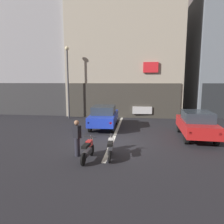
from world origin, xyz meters
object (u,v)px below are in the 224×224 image
object	(u,v)px
car_blue_crossing_near	(104,116)
motorcycle_white_row_left_mid	(111,148)
car_red_parked_kerbside	(196,124)
motorcycle_red_row_leftmost	(88,150)
street_lamp	(68,75)
person_by_motorcycles	(77,138)
car_white_down_street	(140,106)

from	to	relation	value
car_blue_crossing_near	motorcycle_white_row_left_mid	size ratio (longest dim) A/B	2.47
car_red_parked_kerbside	motorcycle_white_row_left_mid	xyz separation A→B (m)	(-4.67, -3.70, -0.43)
car_red_parked_kerbside	motorcycle_white_row_left_mid	size ratio (longest dim) A/B	2.50
motorcycle_red_row_leftmost	motorcycle_white_row_left_mid	size ratio (longest dim) A/B	1.00
car_blue_crossing_near	motorcycle_red_row_leftmost	size ratio (longest dim) A/B	2.48
car_red_parked_kerbside	street_lamp	world-z (taller)	street_lamp
car_red_parked_kerbside	street_lamp	bearing A→B (deg)	150.97
car_red_parked_kerbside	person_by_motorcycles	world-z (taller)	person_by_motorcycles
car_white_down_street	motorcycle_red_row_leftmost	xyz separation A→B (m)	(-2.44, -12.29, -0.43)
person_by_motorcycles	car_white_down_street	bearing A→B (deg)	75.67
motorcycle_red_row_leftmost	motorcycle_white_row_left_mid	distance (m)	1.03
car_white_down_street	motorcycle_white_row_left_mid	size ratio (longest dim) A/B	2.52
street_lamp	motorcycle_white_row_left_mid	bearing A→B (deg)	-60.98
car_white_down_street	person_by_motorcycles	xyz separation A→B (m)	(-3.04, -11.89, -0.03)
car_blue_crossing_near	person_by_motorcycles	xyz separation A→B (m)	(-0.31, -5.65, -0.03)
car_red_parked_kerbside	car_blue_crossing_near	bearing A→B (deg)	161.71
car_red_parked_kerbside	street_lamp	xyz separation A→B (m)	(-9.71, 5.39, 3.05)
car_blue_crossing_near	motorcycle_red_row_leftmost	xyz separation A→B (m)	(0.28, -6.06, -0.43)
street_lamp	person_by_motorcycles	world-z (taller)	street_lamp
car_red_parked_kerbside	car_white_down_street	bearing A→B (deg)	111.13
car_blue_crossing_near	car_red_parked_kerbside	bearing A→B (deg)	-18.29
person_by_motorcycles	car_red_parked_kerbside	bearing A→B (deg)	30.85
car_blue_crossing_near	motorcycle_red_row_leftmost	bearing A→B (deg)	-87.37
car_red_parked_kerbside	motorcycle_white_row_left_mid	distance (m)	5.97
street_lamp	motorcycle_white_row_left_mid	size ratio (longest dim) A/B	3.84
car_red_parked_kerbside	car_white_down_street	world-z (taller)	same
car_red_parked_kerbside	motorcycle_red_row_leftmost	xyz separation A→B (m)	(-5.61, -4.11, -0.43)
car_white_down_street	motorcycle_red_row_leftmost	distance (m)	12.54
car_red_parked_kerbside	person_by_motorcycles	size ratio (longest dim) A/B	2.50
street_lamp	person_by_motorcycles	distance (m)	10.22
motorcycle_red_row_leftmost	motorcycle_white_row_left_mid	xyz separation A→B (m)	(0.94, 0.41, 0.00)
car_white_down_street	street_lamp	xyz separation A→B (m)	(-6.55, -2.79, 3.05)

